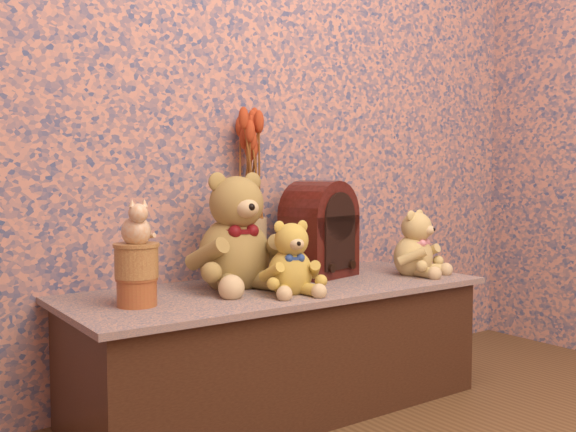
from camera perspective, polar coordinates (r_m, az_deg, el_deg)
name	(u,v)px	position (r m, az deg, el deg)	size (l,w,h in m)	color
display_shelf	(279,347)	(2.20, -0.77, -11.67)	(1.43, 0.58, 0.42)	#33466A
teddy_large	(234,226)	(2.12, -4.85, -0.89)	(0.33, 0.39, 0.41)	olive
teddy_medium	(290,254)	(2.01, 0.20, -3.44)	(0.20, 0.23, 0.25)	gold
teddy_small	(413,240)	(2.44, 11.17, -2.12)	(0.21, 0.25, 0.26)	#D6B865
cathedral_radio	(319,229)	(2.35, 2.80, -1.13)	(0.26, 0.19, 0.35)	#340E09
ceramic_vase	(249,248)	(2.31, -3.55, -2.89)	(0.13, 0.13, 0.22)	tan
dried_stalks	(248,155)	(2.30, -3.58, 5.44)	(0.24, 0.24, 0.45)	#B63C1D
biscuit_tin_lower	(137,292)	(1.88, -13.38, -6.62)	(0.11, 0.11, 0.08)	#B57C35
biscuit_tin_upper	(136,261)	(1.86, -13.41, -3.94)	(0.12, 0.12, 0.10)	tan
cat_figurine	(136,221)	(1.85, -13.47, -0.45)	(0.10, 0.11, 0.13)	silver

